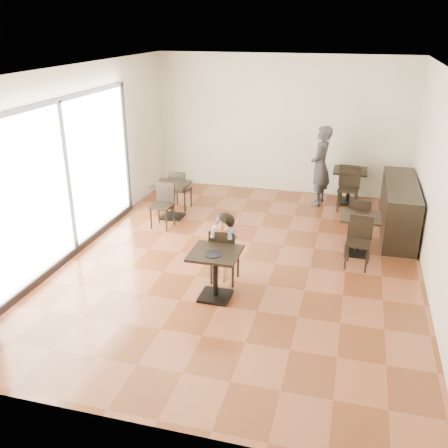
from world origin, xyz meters
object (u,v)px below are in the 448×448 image
(child_chair, at_px, (225,255))
(cafe_table_mid, at_px, (359,235))
(child_table, at_px, (215,275))
(chair_left_b, at_px, (162,206))
(chair_mid_a, at_px, (360,220))
(adult_patron, at_px, (320,166))
(chair_back_a, at_px, (349,183))
(cafe_table_left, at_px, (172,201))
(child, at_px, (225,248))
(chair_mid_b, at_px, (359,243))
(cafe_table_back, at_px, (349,186))
(chair_back_b, at_px, (348,190))
(chair_left_a, at_px, (181,189))

(child_chair, distance_m, cafe_table_mid, 2.58)
(child_table, distance_m, chair_left_b, 2.98)
(child_table, distance_m, chair_mid_a, 3.37)
(adult_patron, xyz_separation_m, chair_back_a, (0.65, 0.26, -0.42))
(chair_left_b, bearing_deg, child_chair, -40.74)
(cafe_table_mid, bearing_deg, cafe_table_left, 168.24)
(child, height_order, chair_left_b, child)
(adult_patron, relative_size, chair_mid_b, 2.04)
(adult_patron, relative_size, cafe_table_mid, 2.45)
(cafe_table_left, bearing_deg, child, -53.11)
(cafe_table_mid, bearing_deg, child, -142.00)
(chair_mid_a, bearing_deg, cafe_table_back, -76.92)
(chair_back_b, bearing_deg, cafe_table_mid, -76.76)
(child, relative_size, cafe_table_back, 1.48)
(child_chair, bearing_deg, chair_mid_a, -133.55)
(cafe_table_left, distance_m, chair_mid_b, 4.05)
(child_table, height_order, cafe_table_left, child_table)
(chair_mid_a, distance_m, chair_mid_b, 1.10)
(cafe_table_back, bearing_deg, chair_left_b, -145.34)
(adult_patron, bearing_deg, cafe_table_back, 118.41)
(child_chair, relative_size, chair_mid_a, 1.05)
(child, relative_size, cafe_table_left, 1.55)
(cafe_table_mid, bearing_deg, chair_left_a, 160.60)
(child, bearing_deg, cafe_table_left, 126.89)
(cafe_table_back, bearing_deg, chair_back_a, 180.00)
(chair_mid_b, distance_m, chair_back_b, 2.75)
(cafe_table_mid, distance_m, chair_left_a, 4.05)
(child_chair, xyz_separation_m, chair_left_b, (-1.79, 1.83, -0.01))
(adult_patron, bearing_deg, chair_mid_b, 23.35)
(cafe_table_back, height_order, chair_back_b, chair_back_b)
(child, relative_size, adult_patron, 0.65)
(child_chair, distance_m, chair_left_a, 3.44)
(child_chair, distance_m, child, 0.12)
(cafe_table_mid, relative_size, chair_back_a, 0.78)
(chair_left_a, bearing_deg, chair_left_b, 94.96)
(chair_mid_a, xyz_separation_m, chair_back_b, (-0.27, 1.64, 0.03))
(chair_left_a, bearing_deg, child_table, 122.14)
(chair_mid_b, xyz_separation_m, chair_left_b, (-3.82, 0.80, 0.01))
(child_table, bearing_deg, chair_back_b, 67.80)
(chair_mid_a, xyz_separation_m, chair_left_a, (-3.82, 0.80, 0.01))
(child_chair, xyz_separation_m, chair_mid_b, (2.03, 1.04, -0.02))
(chair_mid_b, bearing_deg, chair_back_a, 100.70)
(cafe_table_mid, bearing_deg, chair_mid_b, -90.00)
(chair_mid_a, height_order, chair_left_b, chair_left_b)
(child_table, distance_m, cafe_table_mid, 2.95)
(child_chair, xyz_separation_m, chair_mid_a, (2.03, 2.14, -0.02))
(chair_mid_b, bearing_deg, chair_back_b, 101.58)
(cafe_table_mid, relative_size, chair_left_b, 0.82)
(child_chair, relative_size, chair_left_b, 1.03)
(cafe_table_mid, height_order, chair_back_b, chair_back_b)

